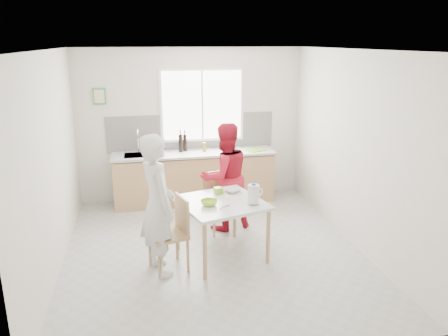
% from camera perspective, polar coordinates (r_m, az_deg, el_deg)
% --- Properties ---
extents(ground, '(4.50, 4.50, 0.00)m').
position_cam_1_polar(ground, '(6.19, -1.45, -10.66)').
color(ground, '#B7B7B2').
rests_on(ground, ground).
extents(room_shell, '(4.50, 4.50, 4.50)m').
position_cam_1_polar(room_shell, '(5.63, -1.57, 4.41)').
color(room_shell, silver).
rests_on(room_shell, ground).
extents(window, '(1.50, 0.06, 1.30)m').
position_cam_1_polar(window, '(7.82, -2.88, 8.18)').
color(window, white).
rests_on(window, room_shell).
extents(backsplash, '(3.00, 0.02, 0.65)m').
position_cam_1_polar(backsplash, '(7.89, -4.28, 4.72)').
color(backsplash, white).
rests_on(backsplash, room_shell).
extents(picture_frame, '(0.22, 0.03, 0.28)m').
position_cam_1_polar(picture_frame, '(7.75, -15.98, 8.99)').
color(picture_frame, '#499945').
rests_on(picture_frame, room_shell).
extents(kitchen_counter, '(2.84, 0.64, 1.37)m').
position_cam_1_polar(kitchen_counter, '(7.82, -3.93, -1.50)').
color(kitchen_counter, tan).
rests_on(kitchen_counter, ground).
extents(dining_table, '(1.27, 1.27, 0.79)m').
position_cam_1_polar(dining_table, '(5.74, -0.37, -5.13)').
color(dining_table, white).
rests_on(dining_table, ground).
extents(chair_left, '(0.54, 0.54, 0.94)m').
position_cam_1_polar(chair_left, '(5.57, -6.66, -8.07)').
color(chair_left, tan).
rests_on(chair_left, ground).
extents(chair_far, '(0.51, 0.51, 0.90)m').
position_cam_1_polar(chair_far, '(6.65, -0.86, -4.03)').
color(chair_far, tan).
rests_on(chair_far, ground).
extents(person_white, '(0.59, 0.74, 1.77)m').
position_cam_1_polar(person_white, '(5.37, -8.66, -4.83)').
color(person_white, silver).
rests_on(person_white, ground).
extents(person_red, '(0.94, 0.82, 1.65)m').
position_cam_1_polar(person_red, '(6.59, 0.11, -1.18)').
color(person_red, red).
rests_on(person_red, ground).
extents(bowl_green, '(0.26, 0.26, 0.07)m').
position_cam_1_polar(bowl_green, '(5.58, -1.97, -4.55)').
color(bowl_green, '#9CD030').
rests_on(bowl_green, dining_table).
extents(bowl_white, '(0.26, 0.26, 0.05)m').
position_cam_1_polar(bowl_white, '(6.04, 1.10, -2.93)').
color(bowl_white, white).
rests_on(bowl_white, dining_table).
extents(milk_jug, '(0.21, 0.15, 0.26)m').
position_cam_1_polar(milk_jug, '(5.58, 3.91, -3.36)').
color(milk_jug, white).
rests_on(milk_jug, dining_table).
extents(green_box, '(0.12, 0.12, 0.09)m').
position_cam_1_polar(green_box, '(5.98, -0.73, -2.97)').
color(green_box, '#87BC2B').
rests_on(green_box, dining_table).
extents(spoon, '(0.14, 0.10, 0.01)m').
position_cam_1_polar(spoon, '(5.49, -0.07, -5.13)').
color(spoon, '#A5A5AA').
rests_on(spoon, dining_table).
extents(cutting_board, '(0.42, 0.37, 0.01)m').
position_cam_1_polar(cutting_board, '(7.82, 4.14, 2.38)').
color(cutting_board, '#76B92A').
rests_on(cutting_board, kitchen_counter).
extents(wine_bottle_a, '(0.07, 0.07, 0.32)m').
position_cam_1_polar(wine_bottle_a, '(7.68, -5.70, 3.26)').
color(wine_bottle_a, black).
rests_on(wine_bottle_a, kitchen_counter).
extents(wine_bottle_b, '(0.07, 0.07, 0.30)m').
position_cam_1_polar(wine_bottle_b, '(7.75, -5.13, 3.31)').
color(wine_bottle_b, black).
rests_on(wine_bottle_b, kitchen_counter).
extents(jar_amber, '(0.06, 0.06, 0.16)m').
position_cam_1_polar(jar_amber, '(7.70, -2.59, 2.75)').
color(jar_amber, olive).
rests_on(jar_amber, kitchen_counter).
extents(soap_bottle, '(0.08, 0.08, 0.17)m').
position_cam_1_polar(soap_bottle, '(7.79, -8.57, 2.78)').
color(soap_bottle, '#999999').
rests_on(soap_bottle, kitchen_counter).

